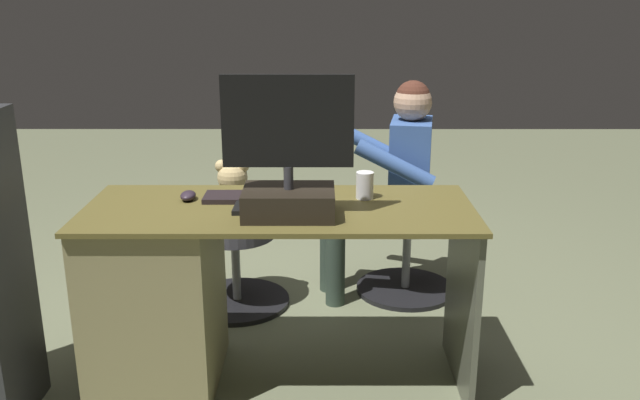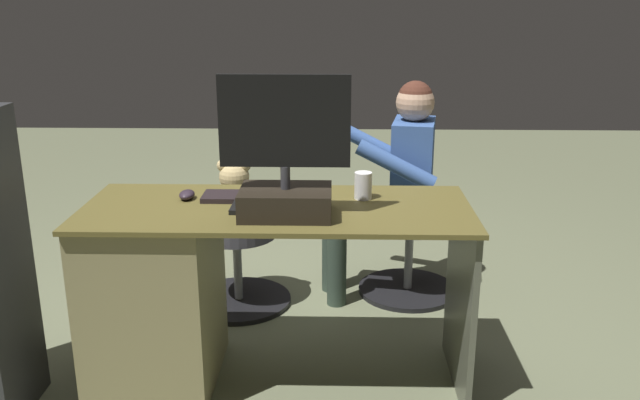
{
  "view_description": "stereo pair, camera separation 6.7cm",
  "coord_description": "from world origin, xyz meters",
  "px_view_note": "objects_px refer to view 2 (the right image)",
  "views": [
    {
      "loc": [
        -0.16,
        2.82,
        1.55
      ],
      "look_at": [
        -0.16,
        -0.06,
        0.66
      ],
      "focal_mm": 37.97,
      "sensor_mm": 36.0,
      "label": 1
    },
    {
      "loc": [
        -0.23,
        2.82,
        1.55
      ],
      "look_at": [
        -0.16,
        -0.06,
        0.66
      ],
      "focal_mm": 37.97,
      "sensor_mm": 36.0,
      "label": 2
    }
  ],
  "objects_px": {
    "office_chair_teddy": "(237,260)",
    "visitor_chair": "(409,249)",
    "teddy_bear": "(235,194)",
    "desk": "(177,290)",
    "tv_remote": "(238,207)",
    "monitor": "(285,175)",
    "person": "(395,174)",
    "cup": "(363,186)",
    "keyboard": "(255,197)",
    "computer_mouse": "(187,195)"
  },
  "relations": [
    {
      "from": "tv_remote",
      "to": "office_chair_teddy",
      "type": "bearing_deg",
      "value": -79.22
    },
    {
      "from": "cup",
      "to": "person",
      "type": "height_order",
      "value": "person"
    },
    {
      "from": "monitor",
      "to": "tv_remote",
      "type": "distance_m",
      "value": 0.25
    },
    {
      "from": "office_chair_teddy",
      "to": "teddy_bear",
      "type": "xyz_separation_m",
      "value": [
        -0.0,
        -0.01,
        0.35
      ]
    },
    {
      "from": "monitor",
      "to": "computer_mouse",
      "type": "relative_size",
      "value": 5.41
    },
    {
      "from": "teddy_bear",
      "to": "person",
      "type": "distance_m",
      "value": 0.81
    },
    {
      "from": "tv_remote",
      "to": "computer_mouse",
      "type": "bearing_deg",
      "value": -28.29
    },
    {
      "from": "office_chair_teddy",
      "to": "visitor_chair",
      "type": "distance_m",
      "value": 0.9
    },
    {
      "from": "keyboard",
      "to": "tv_remote",
      "type": "xyz_separation_m",
      "value": [
        0.05,
        0.13,
        -0.0
      ]
    },
    {
      "from": "person",
      "to": "cup",
      "type": "bearing_deg",
      "value": 75.31
    },
    {
      "from": "computer_mouse",
      "to": "cup",
      "type": "height_order",
      "value": "cup"
    },
    {
      "from": "visitor_chair",
      "to": "teddy_bear",
      "type": "bearing_deg",
      "value": 9.04
    },
    {
      "from": "cup",
      "to": "tv_remote",
      "type": "xyz_separation_m",
      "value": [
        0.48,
        0.15,
        -0.05
      ]
    },
    {
      "from": "keyboard",
      "to": "monitor",
      "type": "bearing_deg",
      "value": 124.79
    },
    {
      "from": "cup",
      "to": "monitor",
      "type": "bearing_deg",
      "value": 36.03
    },
    {
      "from": "office_chair_teddy",
      "to": "person",
      "type": "distance_m",
      "value": 0.92
    },
    {
      "from": "tv_remote",
      "to": "teddy_bear",
      "type": "bearing_deg",
      "value": -79.35
    },
    {
      "from": "teddy_bear",
      "to": "cup",
      "type": "bearing_deg",
      "value": 135.06
    },
    {
      "from": "cup",
      "to": "teddy_bear",
      "type": "distance_m",
      "value": 0.89
    },
    {
      "from": "keyboard",
      "to": "teddy_bear",
      "type": "xyz_separation_m",
      "value": [
        0.18,
        -0.62,
        -0.18
      ]
    },
    {
      "from": "office_chair_teddy",
      "to": "teddy_bear",
      "type": "bearing_deg",
      "value": -90.0
    },
    {
      "from": "computer_mouse",
      "to": "visitor_chair",
      "type": "bearing_deg",
      "value": -141.91
    },
    {
      "from": "office_chair_teddy",
      "to": "visitor_chair",
      "type": "xyz_separation_m",
      "value": [
        -0.89,
        -0.15,
        0.01
      ]
    },
    {
      "from": "teddy_bear",
      "to": "desk",
      "type": "bearing_deg",
      "value": 79.04
    },
    {
      "from": "tv_remote",
      "to": "person",
      "type": "height_order",
      "value": "person"
    },
    {
      "from": "computer_mouse",
      "to": "desk",
      "type": "bearing_deg",
      "value": 63.95
    },
    {
      "from": "computer_mouse",
      "to": "keyboard",
      "type": "bearing_deg",
      "value": -178.73
    },
    {
      "from": "teddy_bear",
      "to": "person",
      "type": "height_order",
      "value": "person"
    },
    {
      "from": "monitor",
      "to": "computer_mouse",
      "type": "height_order",
      "value": "monitor"
    },
    {
      "from": "keyboard",
      "to": "computer_mouse",
      "type": "xyz_separation_m",
      "value": [
        0.27,
        0.01,
        0.01
      ]
    },
    {
      "from": "cup",
      "to": "teddy_bear",
      "type": "relative_size",
      "value": 0.33
    },
    {
      "from": "cup",
      "to": "tv_remote",
      "type": "bearing_deg",
      "value": 17.06
    },
    {
      "from": "desk",
      "to": "tv_remote",
      "type": "xyz_separation_m",
      "value": [
        -0.26,
        0.04,
        0.37
      ]
    },
    {
      "from": "tv_remote",
      "to": "visitor_chair",
      "type": "bearing_deg",
      "value": -129.18
    },
    {
      "from": "office_chair_teddy",
      "to": "visitor_chair",
      "type": "relative_size",
      "value": 1.03
    },
    {
      "from": "computer_mouse",
      "to": "visitor_chair",
      "type": "relative_size",
      "value": 0.18
    },
    {
      "from": "keyboard",
      "to": "office_chair_teddy",
      "type": "distance_m",
      "value": 0.83
    },
    {
      "from": "keyboard",
      "to": "cup",
      "type": "bearing_deg",
      "value": -177.74
    },
    {
      "from": "visitor_chair",
      "to": "tv_remote",
      "type": "bearing_deg",
      "value": 49.58
    },
    {
      "from": "keyboard",
      "to": "teddy_bear",
      "type": "distance_m",
      "value": 0.67
    },
    {
      "from": "visitor_chair",
      "to": "desk",
      "type": "bearing_deg",
      "value": 39.94
    },
    {
      "from": "cup",
      "to": "tv_remote",
      "type": "relative_size",
      "value": 0.72
    },
    {
      "from": "monitor",
      "to": "person",
      "type": "distance_m",
      "value": 1.09
    },
    {
      "from": "keyboard",
      "to": "tv_remote",
      "type": "height_order",
      "value": "keyboard"
    },
    {
      "from": "office_chair_teddy",
      "to": "cup",
      "type": "bearing_deg",
      "value": 135.58
    },
    {
      "from": "computer_mouse",
      "to": "teddy_bear",
      "type": "xyz_separation_m",
      "value": [
        -0.1,
        -0.63,
        -0.19
      ]
    },
    {
      "from": "desk",
      "to": "cup",
      "type": "xyz_separation_m",
      "value": [
        -0.75,
        -0.11,
        0.41
      ]
    },
    {
      "from": "cup",
      "to": "office_chair_teddy",
      "type": "relative_size",
      "value": 0.2
    },
    {
      "from": "monitor",
      "to": "person",
      "type": "relative_size",
      "value": 0.46
    },
    {
      "from": "monitor",
      "to": "visitor_chair",
      "type": "bearing_deg",
      "value": -120.83
    }
  ]
}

